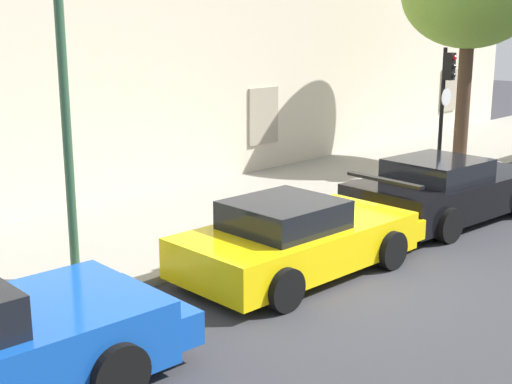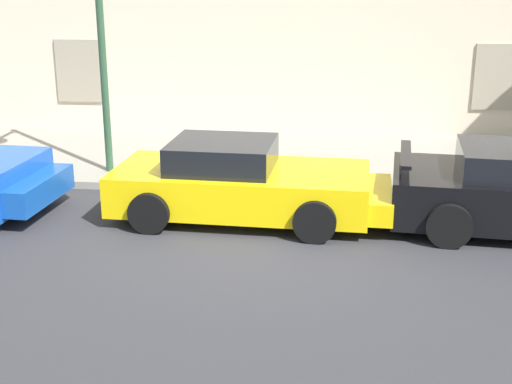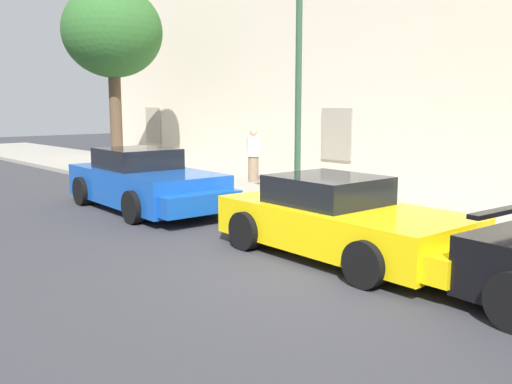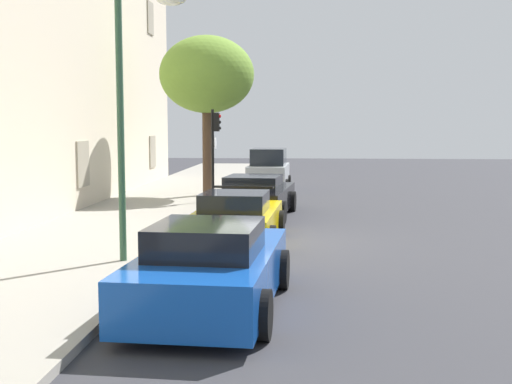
# 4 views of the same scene
# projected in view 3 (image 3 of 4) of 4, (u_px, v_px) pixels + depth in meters

# --- Properties ---
(ground_plane) EXTENTS (80.00, 80.00, 0.00)m
(ground_plane) POSITION_uv_depth(u_px,v_px,m) (318.00, 269.00, 8.14)
(ground_plane) COLOR #333338
(sidewalk) EXTENTS (60.00, 4.42, 0.14)m
(sidewalk) POSITION_uv_depth(u_px,v_px,m) (458.00, 224.00, 10.94)
(sidewalk) COLOR gray
(sidewalk) RESTS_ON ground
(sportscar_red_lead) EXTENTS (4.98, 2.39, 1.41)m
(sportscar_red_lead) POSITION_uv_depth(u_px,v_px,m) (148.00, 183.00, 12.70)
(sportscar_red_lead) COLOR #144CB2
(sportscar_red_lead) RESTS_ON ground
(sportscar_yellow_flank) EXTENTS (4.57, 2.28, 1.27)m
(sportscar_yellow_flank) POSITION_uv_depth(u_px,v_px,m) (348.00, 223.00, 8.66)
(sportscar_yellow_flank) COLOR yellow
(sportscar_yellow_flank) RESTS_ON ground
(tree_near_kerb) EXTENTS (3.26, 3.26, 6.18)m
(tree_near_kerb) POSITION_uv_depth(u_px,v_px,m) (113.00, 33.00, 17.95)
(tree_near_kerb) COLOR brown
(tree_near_kerb) RESTS_ON sidewalk
(street_lamp) EXTENTS (0.44, 1.42, 5.46)m
(street_lamp) POSITION_uv_depth(u_px,v_px,m) (285.00, 32.00, 11.40)
(street_lamp) COLOR #2D5138
(street_lamp) RESTS_ON sidewalk
(pedestrian_admiring) EXTENTS (0.56, 0.56, 1.60)m
(pedestrian_admiring) POSITION_uv_depth(u_px,v_px,m) (253.00, 155.00, 16.38)
(pedestrian_admiring) COLOR #8C7259
(pedestrian_admiring) RESTS_ON sidewalk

